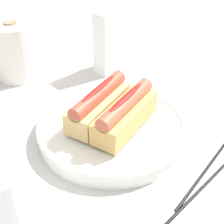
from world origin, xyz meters
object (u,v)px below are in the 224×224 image
(napkin_box, at_px, (116,40))
(chopstick_far, at_px, (208,181))
(paper_towel_roll, at_px, (16,50))
(hotdog_back, at_px, (99,104))
(water_glass, at_px, (9,197))
(chopstick_near, at_px, (208,167))
(serving_bowl, at_px, (112,127))
(hotdog_front, at_px, (126,113))

(napkin_box, relative_size, chopstick_far, 0.68)
(paper_towel_roll, distance_m, chopstick_far, 0.52)
(paper_towel_roll, xyz_separation_m, napkin_box, (0.17, -0.17, 0.01))
(hotdog_back, height_order, chopstick_far, hotdog_back)
(water_glass, height_order, chopstick_near, water_glass)
(water_glass, distance_m, paper_towel_roll, 0.42)
(serving_bowl, bearing_deg, chopstick_far, -93.00)
(napkin_box, bearing_deg, hotdog_front, -131.14)
(serving_bowl, relative_size, paper_towel_roll, 2.04)
(water_glass, bearing_deg, hotdog_front, -9.11)
(hotdog_back, xyz_separation_m, chopstick_far, (-0.01, -0.22, -0.06))
(serving_bowl, distance_m, paper_towel_roll, 0.33)
(serving_bowl, xyz_separation_m, hotdog_back, (-0.00, 0.03, 0.04))
(serving_bowl, xyz_separation_m, chopstick_near, (0.02, -0.18, -0.01))
(napkin_box, bearing_deg, serving_bowl, -135.98)
(hotdog_front, bearing_deg, chopstick_far, -94.16)
(hotdog_front, bearing_deg, napkin_box, 38.04)
(napkin_box, height_order, chopstick_near, napkin_box)
(paper_towel_roll, bearing_deg, hotdog_back, -101.89)
(hotdog_front, distance_m, paper_towel_roll, 0.35)
(napkin_box, xyz_separation_m, chopstick_far, (-0.24, -0.34, -0.07))
(serving_bowl, height_order, chopstick_far, serving_bowl)
(napkin_box, height_order, chopstick_far, napkin_box)
(hotdog_front, xyz_separation_m, paper_towel_roll, (0.06, 0.35, 0.01))
(hotdog_front, relative_size, water_glass, 1.70)
(hotdog_back, relative_size, napkin_box, 1.02)
(serving_bowl, distance_m, chopstick_near, 0.18)
(hotdog_back, height_order, paper_towel_roll, paper_towel_roll)
(serving_bowl, distance_m, hotdog_front, 0.05)
(napkin_box, bearing_deg, hotdog_back, -141.33)
(paper_towel_roll, height_order, chopstick_near, paper_towel_roll)
(napkin_box, bearing_deg, paper_towel_roll, 145.20)
(serving_bowl, relative_size, napkin_box, 1.83)
(water_glass, relative_size, napkin_box, 0.60)
(chopstick_far, bearing_deg, paper_towel_roll, 92.05)
(serving_bowl, bearing_deg, water_glass, 177.67)
(hotdog_back, distance_m, water_glass, 0.23)
(paper_towel_roll, bearing_deg, serving_bowl, -100.56)
(water_glass, bearing_deg, serving_bowl, -2.33)
(hotdog_back, distance_m, napkin_box, 0.26)
(serving_bowl, distance_m, water_glass, 0.23)
(water_glass, xyz_separation_m, paper_towel_roll, (0.29, 0.31, 0.02))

